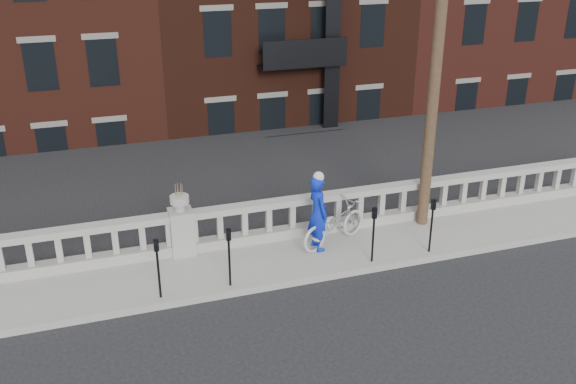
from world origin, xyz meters
name	(u,v)px	position (x,y,z in m)	size (l,w,h in m)	color
ground	(220,357)	(0.00, 0.00, 0.00)	(120.00, 120.00, 0.00)	black
sidewalk	(191,274)	(0.00, 3.00, 0.07)	(32.00, 2.20, 0.15)	#9C9990
balustrade	(182,234)	(0.00, 3.95, 0.64)	(28.00, 0.34, 1.03)	#9C9990
planter_pedestal	(181,227)	(0.00, 3.95, 0.83)	(0.55, 0.55, 1.76)	#9C9990
lower_level	(124,26)	(0.56, 23.04, 2.63)	(80.00, 44.00, 20.80)	#605E59
utility_pole	(440,24)	(6.20, 3.60, 5.24)	(1.60, 0.28, 10.00)	#422D1E
parking_meter_a	(158,262)	(-0.78, 2.15, 1.00)	(0.10, 0.09, 1.36)	black
parking_meter_b	(229,251)	(0.72, 2.15, 1.00)	(0.10, 0.09, 1.36)	black
parking_meter_c	(374,228)	(4.08, 2.15, 1.00)	(0.10, 0.09, 1.36)	black
parking_meter_d	(432,219)	(5.58, 2.15, 1.00)	(0.10, 0.09, 1.36)	black
bicycle	(334,224)	(3.58, 3.26, 0.68)	(0.70, 2.01, 1.06)	silver
cyclist	(318,213)	(3.11, 3.15, 1.08)	(0.68, 0.45, 1.86)	#0C24C0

